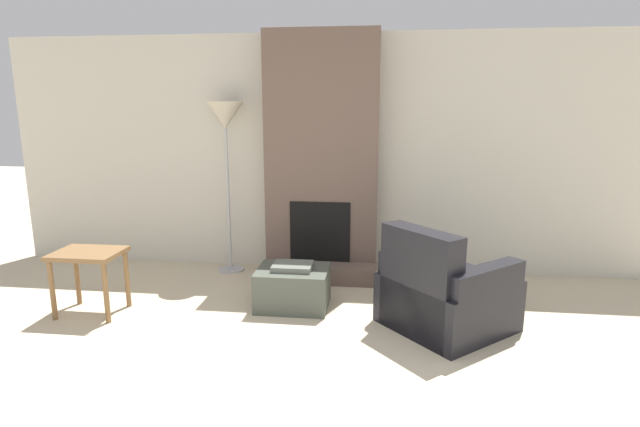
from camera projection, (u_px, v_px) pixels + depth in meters
wall_back at (324, 155)px, 5.55m from camera, size 7.25×0.06×2.60m
fireplace at (322, 163)px, 5.35m from camera, size 1.20×0.62×2.60m
ottoman at (293, 287)px, 4.62m from camera, size 0.65×0.52×0.41m
armchair at (442, 295)px, 4.15m from camera, size 1.24×1.24×0.89m
side_table at (89, 263)px, 4.42m from camera, size 0.57×0.44×0.58m
floor_lamp_left at (225, 123)px, 5.34m from camera, size 0.40×0.40×1.88m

